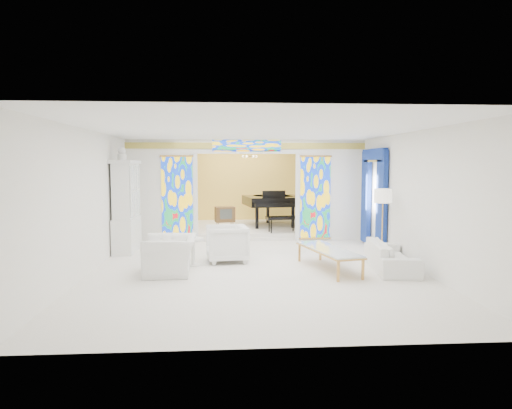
{
  "coord_description": "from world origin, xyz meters",
  "views": [
    {
      "loc": [
        -0.65,
        -11.45,
        2.27
      ],
      "look_at": [
        0.15,
        0.2,
        1.25
      ],
      "focal_mm": 32.0,
      "sensor_mm": 36.0,
      "label": 1
    }
  ],
  "objects": [
    {
      "name": "wall_front",
      "position": [
        0.0,
        -6.0,
        1.5
      ],
      "size": [
        7.0,
        0.02,
        3.0
      ],
      "primitive_type": "cube",
      "color": "white",
      "rests_on": "floor"
    },
    {
      "name": "stained_glass_left",
      "position": [
        -2.03,
        1.89,
        1.3
      ],
      "size": [
        0.9,
        0.04,
        2.4
      ],
      "primitive_type": "cube",
      "color": "gold",
      "rests_on": "partition_wall"
    },
    {
      "name": "grand_piano",
      "position": [
        1.02,
        4.29,
        1.01
      ],
      "size": [
        2.11,
        3.27,
        1.23
      ],
      "rotation": [
        0.0,
        0.0,
        0.15
      ],
      "color": "black",
      "rests_on": "alcove_platform"
    },
    {
      "name": "blue_drapes",
      "position": [
        3.4,
        0.7,
        1.58
      ],
      "size": [
        0.14,
        1.85,
        2.65
      ],
      "color": "navy",
      "rests_on": "wall_right"
    },
    {
      "name": "alcove_platform",
      "position": [
        0.0,
        4.1,
        0.09
      ],
      "size": [
        6.8,
        3.8,
        0.18
      ],
      "primitive_type": "cube",
      "color": "white",
      "rests_on": "floor"
    },
    {
      "name": "wall_right",
      "position": [
        3.5,
        0.0,
        1.5
      ],
      "size": [
        0.02,
        12.0,
        3.0
      ],
      "primitive_type": "cube",
      "color": "white",
      "rests_on": "floor"
    },
    {
      "name": "tv_console",
      "position": [
        -0.65,
        3.43,
        0.65
      ],
      "size": [
        0.68,
        0.53,
        0.72
      ],
      "rotation": [
        0.0,
        0.0,
        0.18
      ],
      "color": "brown",
      "rests_on": "alcove_platform"
    },
    {
      "name": "armchair_right",
      "position": [
        -0.61,
        -0.87,
        0.43
      ],
      "size": [
        1.04,
        1.02,
        0.86
      ],
      "primitive_type": "imported",
      "rotation": [
        0.0,
        0.0,
        -1.46
      ],
      "color": "white",
      "rests_on": "floor"
    },
    {
      "name": "sofa",
      "position": [
        2.95,
        -1.91,
        0.3
      ],
      "size": [
        1.04,
        2.12,
        0.6
      ],
      "primitive_type": "imported",
      "rotation": [
        0.0,
        0.0,
        1.45
      ],
      "color": "silver",
      "rests_on": "floor"
    },
    {
      "name": "china_cabinet",
      "position": [
        -3.22,
        0.6,
        1.17
      ],
      "size": [
        0.56,
        1.46,
        2.72
      ],
      "color": "white",
      "rests_on": "floor"
    },
    {
      "name": "chandelier",
      "position": [
        0.2,
        4.0,
        2.55
      ],
      "size": [
        0.48,
        0.48,
        0.3
      ],
      "primitive_type": "cylinder",
      "color": "#C08D43",
      "rests_on": "ceiling"
    },
    {
      "name": "armchair_left",
      "position": [
        -1.8,
        -1.98,
        0.39
      ],
      "size": [
        1.09,
        1.23,
        0.78
      ],
      "primitive_type": "imported",
      "rotation": [
        0.0,
        0.0,
        -1.53
      ],
      "color": "white",
      "rests_on": "floor"
    },
    {
      "name": "side_table",
      "position": [
        -1.37,
        -1.24,
        0.41
      ],
      "size": [
        0.53,
        0.53,
        0.62
      ],
      "rotation": [
        0.0,
        0.0,
        0.06
      ],
      "color": "white",
      "rests_on": "floor"
    },
    {
      "name": "floor_lamp",
      "position": [
        3.1,
        -0.88,
        1.45
      ],
      "size": [
        0.54,
        0.54,
        1.7
      ],
      "rotation": [
        0.0,
        0.0,
        -0.4
      ],
      "color": "#C08D43",
      "rests_on": "floor"
    },
    {
      "name": "partition_wall",
      "position": [
        0.0,
        2.0,
        1.65
      ],
      "size": [
        7.0,
        0.22,
        3.0
      ],
      "color": "white",
      "rests_on": "floor"
    },
    {
      "name": "wall_left",
      "position": [
        -3.5,
        0.0,
        1.5
      ],
      "size": [
        0.02,
        12.0,
        3.0
      ],
      "primitive_type": "cube",
      "color": "white",
      "rests_on": "floor"
    },
    {
      "name": "coffee_table",
      "position": [
        1.58,
        -1.87,
        0.43
      ],
      "size": [
        1.11,
        2.2,
        0.47
      ],
      "rotation": [
        0.0,
        0.0,
        0.23
      ],
      "color": "white",
      "rests_on": "floor"
    },
    {
      "name": "wall_back",
      "position": [
        0.0,
        6.0,
        1.5
      ],
      "size": [
        7.0,
        0.02,
        3.0
      ],
      "primitive_type": "cube",
      "color": "white",
      "rests_on": "floor"
    },
    {
      "name": "ceiling",
      "position": [
        0.0,
        0.0,
        3.0
      ],
      "size": [
        7.0,
        12.0,
        0.02
      ],
      "primitive_type": "cube",
      "color": "white",
      "rests_on": "wall_back"
    },
    {
      "name": "stained_glass_transom",
      "position": [
        0.0,
        1.89,
        2.82
      ],
      "size": [
        2.0,
        0.04,
        0.34
      ],
      "primitive_type": "cube",
      "color": "gold",
      "rests_on": "partition_wall"
    },
    {
      "name": "vase",
      "position": [
        -1.37,
        -1.24,
        0.71
      ],
      "size": [
        0.17,
        0.17,
        0.17
      ],
      "primitive_type": "imported",
      "rotation": [
        0.0,
        0.0,
        0.04
      ],
      "color": "white",
      "rests_on": "side_table"
    },
    {
      "name": "floor",
      "position": [
        0.0,
        0.0,
        0.0
      ],
      "size": [
        12.0,
        12.0,
        0.0
      ],
      "primitive_type": "plane",
      "color": "white",
      "rests_on": "ground"
    },
    {
      "name": "gold_curtain_back",
      "position": [
        0.0,
        5.88,
        1.5
      ],
      "size": [
        6.7,
        0.1,
        2.9
      ],
      "primitive_type": "cube",
      "color": "#F0D253",
      "rests_on": "wall_back"
    },
    {
      "name": "stained_glass_right",
      "position": [
        2.03,
        1.89,
        1.3
      ],
      "size": [
        0.9,
        0.04,
        2.4
      ],
      "primitive_type": "cube",
      "color": "gold",
      "rests_on": "partition_wall"
    }
  ]
}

